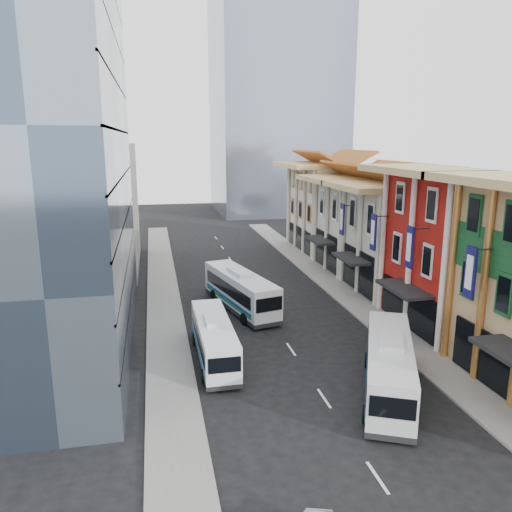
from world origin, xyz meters
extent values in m
plane|color=black|center=(0.00, 0.00, 0.00)|extent=(200.00, 200.00, 0.00)
cube|color=slate|center=(8.50, 22.00, 0.07)|extent=(3.00, 90.00, 0.15)
cube|color=slate|center=(-8.50, 22.00, 0.07)|extent=(3.00, 90.00, 0.15)
cube|color=#AD1A13|center=(14.00, 17.00, 6.00)|extent=(8.00, 10.00, 12.00)
cube|color=beige|center=(14.00, 26.50, 5.00)|extent=(8.00, 9.00, 10.00)
cube|color=beige|center=(14.00, 35.50, 5.00)|extent=(8.00, 9.00, 10.00)
cube|color=beige|center=(14.00, 46.00, 5.50)|extent=(8.00, 12.00, 11.00)
cube|color=#3D4E62|center=(-17.00, 19.00, 15.00)|extent=(12.00, 26.00, 30.00)
cube|color=gray|center=(-16.00, 42.00, 7.00)|extent=(10.00, 18.00, 14.00)
camera|label=1|loc=(-9.08, -16.57, 14.40)|focal=35.00mm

